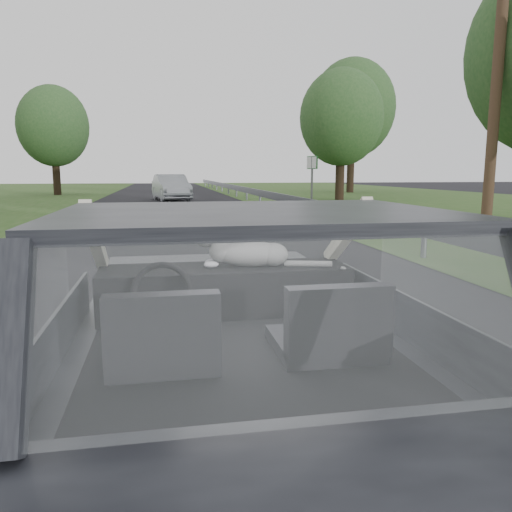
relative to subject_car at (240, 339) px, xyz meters
name	(u,v)px	position (x,y,z in m)	size (l,w,h in m)	color
ground	(241,464)	(0.00, 0.00, -0.72)	(140.00, 140.00, 0.00)	black
subject_car	(240,339)	(0.00, 0.00, 0.00)	(1.80, 4.00, 1.45)	black
dashboard	(225,290)	(0.00, 0.62, 0.12)	(1.58, 0.45, 0.30)	black
driver_seat	(163,333)	(-0.40, -0.29, 0.16)	(0.50, 0.72, 0.42)	black
passenger_seat	(331,323)	(0.40, -0.29, 0.16)	(0.50, 0.72, 0.42)	black
steering_wheel	(162,292)	(-0.40, 0.33, 0.20)	(0.36, 0.36, 0.04)	black
cat	(250,252)	(0.16, 0.61, 0.37)	(0.64, 0.20, 0.29)	#9D9D9D
guardrail	(343,211)	(4.30, 10.00, -0.15)	(0.05, 90.00, 0.32)	slate
other_car	(171,188)	(0.13, 25.84, 0.01)	(1.76, 4.46, 1.47)	#ACB2B9
highway_sign	(312,183)	(5.90, 18.08, 0.40)	(0.09, 0.90, 2.26)	#1F6727
utility_pole	(498,64)	(8.24, 9.59, 3.62)	(0.28, 0.28, 8.69)	#4D3025
tree_2	(341,137)	(9.68, 25.01, 2.82)	(4.69, 4.69, 7.10)	#21471F
tree_3	(352,128)	(14.10, 34.77, 4.17)	(6.46, 6.46, 9.79)	#21471F
tree_6	(54,142)	(-7.54, 34.47, 2.88)	(4.75, 4.75, 7.20)	#21471F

